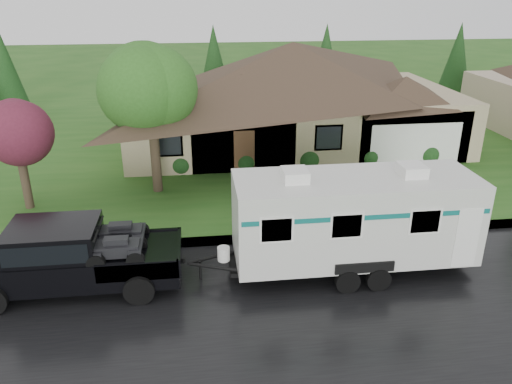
% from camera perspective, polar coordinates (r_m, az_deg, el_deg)
% --- Properties ---
extents(ground, '(140.00, 140.00, 0.00)m').
position_cam_1_polar(ground, '(16.64, 6.22, -8.81)').
color(ground, '#24531A').
rests_on(ground, ground).
extents(road, '(140.00, 8.00, 0.01)m').
position_cam_1_polar(road, '(15.02, 7.96, -12.72)').
color(road, black).
rests_on(road, ground).
extents(curb, '(140.00, 0.50, 0.15)m').
position_cam_1_polar(curb, '(18.51, 4.67, -5.02)').
color(curb, gray).
rests_on(curb, ground).
extents(lawn, '(140.00, 26.00, 0.15)m').
position_cam_1_polar(lawn, '(30.23, -0.16, 6.17)').
color(lawn, '#24531A').
rests_on(lawn, ground).
extents(house_main, '(19.44, 10.80, 6.90)m').
position_cam_1_polar(house_main, '(28.67, 4.79, 12.41)').
color(house_main, tan).
rests_on(house_main, lawn).
extents(tree_left_green, '(3.80, 3.80, 6.29)m').
position_cam_1_polar(tree_left_green, '(21.42, -11.99, 11.03)').
color(tree_left_green, '#382B1E').
rests_on(tree_left_green, lawn).
extents(tree_red, '(2.75, 2.75, 4.55)m').
position_cam_1_polar(tree_red, '(21.60, -25.72, 6.06)').
color(tree_red, '#382B1E').
rests_on(tree_red, lawn).
extents(shrub_row, '(13.60, 1.00, 1.00)m').
position_cam_1_polar(shrub_row, '(25.04, 6.00, 3.89)').
color(shrub_row, '#143814').
rests_on(shrub_row, lawn).
extents(pickup_truck, '(6.43, 2.44, 2.14)m').
position_cam_1_polar(pickup_truck, '(16.09, -20.78, -6.75)').
color(pickup_truck, black).
rests_on(pickup_truck, ground).
extents(travel_trailer, '(7.93, 2.79, 3.56)m').
position_cam_1_polar(travel_trailer, '(15.98, 11.12, -2.82)').
color(travel_trailer, silver).
rests_on(travel_trailer, ground).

